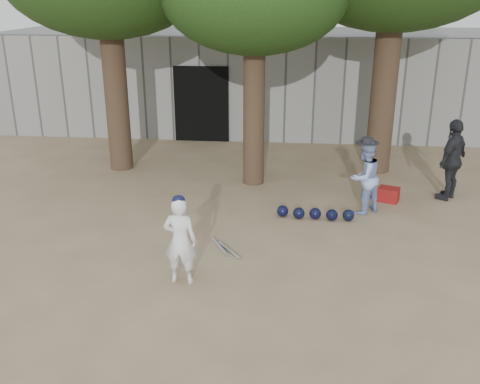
# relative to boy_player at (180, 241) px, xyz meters

# --- Properties ---
(ground) EXTENTS (70.00, 70.00, 0.00)m
(ground) POSITION_rel_boy_player_xyz_m (0.16, 0.47, -0.69)
(ground) COLOR #937C5E
(ground) RESTS_ON ground
(boy_player) EXTENTS (0.52, 0.36, 1.38)m
(boy_player) POSITION_rel_boy_player_xyz_m (0.00, 0.00, 0.00)
(boy_player) COLOR white
(boy_player) RESTS_ON ground
(spectator_blue) EXTENTS (0.91, 0.90, 1.48)m
(spectator_blue) POSITION_rel_boy_player_xyz_m (3.07, 3.08, 0.05)
(spectator_blue) COLOR #93A9E3
(spectator_blue) RESTS_ON ground
(spectator_dark) EXTENTS (0.98, 1.06, 1.74)m
(spectator_dark) POSITION_rel_boy_player_xyz_m (5.00, 4.04, 0.18)
(spectator_dark) COLOR #212227
(spectator_dark) RESTS_ON ground
(red_bag) EXTENTS (0.51, 0.45, 0.30)m
(red_bag) POSITION_rel_boy_player_xyz_m (3.71, 3.75, -0.54)
(red_bag) COLOR maroon
(red_bag) RESTS_ON ground
(back_building) EXTENTS (16.00, 5.24, 3.00)m
(back_building) POSITION_rel_boy_player_xyz_m (0.16, 10.80, 0.81)
(back_building) COLOR gray
(back_building) RESTS_ON ground
(helmet_row) EXTENTS (1.51, 0.33, 0.23)m
(helmet_row) POSITION_rel_boy_player_xyz_m (2.13, 2.63, -0.57)
(helmet_row) COLOR black
(helmet_row) RESTS_ON ground
(bat_pile) EXTENTS (0.61, 0.76, 0.06)m
(bat_pile) POSITION_rel_boy_player_xyz_m (0.52, 1.12, -0.66)
(bat_pile) COLOR silver
(bat_pile) RESTS_ON ground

